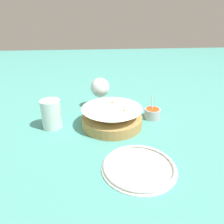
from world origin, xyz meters
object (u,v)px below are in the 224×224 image
Objects in this scene: sauce_cup at (152,113)px; food_basket at (112,118)px; wine_glass at (100,88)px; beer_mug at (52,115)px; side_plate at (139,167)px.

food_basket is at bearing 106.11° from sauce_cup.
food_basket is 2.57× the size of sauce_cup.
sauce_cup is at bearing -121.96° from wine_glass.
wine_glass is 0.28m from beer_mug.
sauce_cup is at bearing -20.85° from side_plate.
side_plate is (-0.34, 0.13, -0.02)m from sauce_cup.
beer_mug is at bearing 131.75° from wine_glass.
beer_mug is (0.01, 0.25, 0.02)m from food_basket.
food_basket is 0.25m from beer_mug.
food_basket is 1.09× the size of side_plate.
side_plate is at bearing -168.58° from food_basket.
beer_mug reaches higher than sauce_cup.
wine_glass is at bearing 11.85° from food_basket.
wine_glass reaches higher than sauce_cup.
sauce_cup is (0.05, -0.18, -0.01)m from food_basket.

